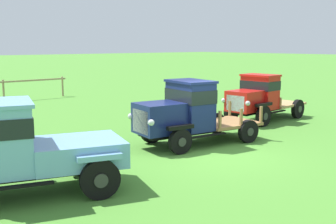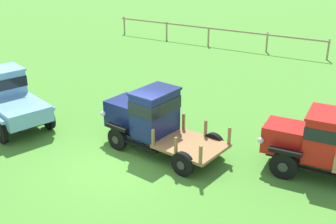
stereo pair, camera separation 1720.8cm
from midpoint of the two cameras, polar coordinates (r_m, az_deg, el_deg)
name	(u,v)px [view 1 (the left image)]	position (r m, az deg, el deg)	size (l,w,h in m)	color
ground_plane	(214,154)	(10.64, -32.32, -21.44)	(240.00, 240.00, 0.00)	#47842D
vintage_truck_foreground_near	(7,148)	(11.76, -66.09, -16.66)	(5.22, 3.20, 2.17)	black
vintage_truck_second_in_line	(185,112)	(11.53, -33.23, -12.96)	(4.76, 2.43, 2.19)	black
vintage_truck_midrow_center	(258,98)	(14.17, -11.37, -7.87)	(4.59, 2.09, 2.07)	black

